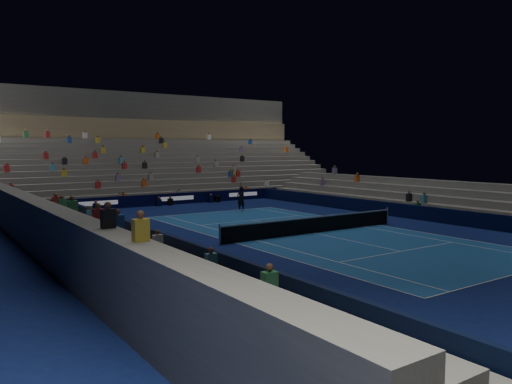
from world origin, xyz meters
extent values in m
plane|color=#0E1A54|center=(0.00, 0.00, 0.00)|extent=(90.00, 90.00, 0.00)
cube|color=#1A5194|center=(0.00, 0.00, 0.01)|extent=(10.97, 23.77, 0.01)
cube|color=black|center=(0.00, 18.50, 0.50)|extent=(44.00, 0.25, 1.00)
cube|color=black|center=(9.70, 0.00, 0.50)|extent=(0.25, 37.00, 1.00)
cube|color=black|center=(-9.70, 0.00, 0.50)|extent=(0.25, 37.00, 1.00)
cube|color=slate|center=(0.00, 19.50, 0.25)|extent=(44.00, 1.00, 0.50)
cube|color=slate|center=(0.00, 20.50, 0.50)|extent=(44.00, 1.00, 1.00)
cube|color=slate|center=(0.00, 21.50, 0.75)|extent=(44.00, 1.00, 1.50)
cube|color=slate|center=(0.00, 22.50, 1.00)|extent=(44.00, 1.00, 2.00)
cube|color=slate|center=(0.00, 23.50, 1.25)|extent=(44.00, 1.00, 2.50)
cube|color=slate|center=(0.00, 24.50, 1.50)|extent=(44.00, 1.00, 3.00)
cube|color=slate|center=(0.00, 25.50, 1.75)|extent=(44.00, 1.00, 3.50)
cube|color=slate|center=(0.00, 26.50, 2.00)|extent=(44.00, 1.00, 4.00)
cube|color=slate|center=(0.00, 27.50, 2.25)|extent=(44.00, 1.00, 4.50)
cube|color=slate|center=(0.00, 28.50, 2.50)|extent=(44.00, 1.00, 5.00)
cube|color=slate|center=(0.00, 29.50, 2.75)|extent=(44.00, 1.00, 5.50)
cube|color=slate|center=(0.00, 30.50, 3.00)|extent=(44.00, 1.00, 6.00)
cube|color=#867453|center=(0.00, 31.60, 7.10)|extent=(44.00, 0.60, 2.20)
cube|color=#41413F|center=(0.00, 33.00, 9.70)|extent=(44.00, 2.40, 3.00)
cube|color=slate|center=(10.50, 0.00, 0.25)|extent=(1.00, 37.00, 0.50)
cube|color=slate|center=(11.50, 0.00, 0.50)|extent=(1.00, 37.00, 1.00)
cube|color=slate|center=(12.50, 0.00, 0.75)|extent=(1.00, 37.00, 1.50)
cube|color=slate|center=(13.50, 0.00, 1.00)|extent=(1.00, 37.00, 2.00)
cube|color=slate|center=(14.50, 0.00, 1.25)|extent=(1.00, 37.00, 2.50)
cube|color=slate|center=(-10.50, 0.00, 0.25)|extent=(1.00, 37.00, 0.50)
cube|color=slate|center=(-11.50, 0.00, 0.50)|extent=(1.00, 37.00, 1.00)
cube|color=slate|center=(-12.50, 0.00, 0.75)|extent=(1.00, 37.00, 1.50)
cube|color=slate|center=(-13.50, 0.00, 1.00)|extent=(1.00, 37.00, 2.00)
cube|color=slate|center=(-14.50, 0.00, 1.25)|extent=(1.00, 37.00, 2.50)
cylinder|color=#B2B2B7|center=(-6.40, 0.00, 0.55)|extent=(0.10, 0.10, 1.10)
cylinder|color=#B2B2B7|center=(6.40, 0.00, 0.55)|extent=(0.10, 0.10, 1.10)
cube|color=black|center=(0.00, 0.00, 0.45)|extent=(12.80, 0.03, 0.90)
cube|color=white|center=(0.00, 0.00, 0.94)|extent=(12.80, 0.04, 0.08)
imported|color=black|center=(2.05, 11.09, 0.98)|extent=(0.75, 0.52, 1.97)
cube|color=black|center=(3.91, 18.08, 0.30)|extent=(0.48, 0.57, 0.59)
cylinder|color=black|center=(3.91, 17.64, 0.47)|extent=(0.19, 0.36, 0.16)
camera|label=1|loc=(-19.31, -22.09, 4.98)|focal=35.16mm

